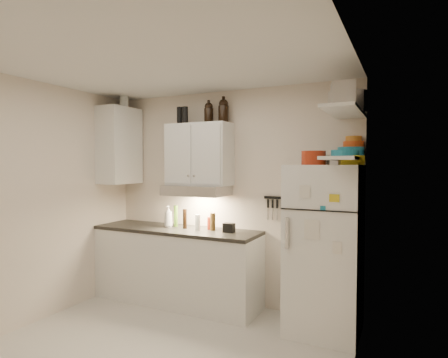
% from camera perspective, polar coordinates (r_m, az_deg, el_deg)
% --- Properties ---
extents(floor, '(3.20, 3.00, 0.02)m').
position_cam_1_polar(floor, '(3.72, -10.61, -25.23)').
color(floor, beige).
rests_on(floor, ground).
extents(ceiling, '(3.20, 3.00, 0.02)m').
position_cam_1_polar(ceiling, '(3.42, -10.94, 17.53)').
color(ceiling, silver).
rests_on(ceiling, ground).
extents(back_wall, '(3.20, 0.02, 2.60)m').
position_cam_1_polar(back_wall, '(4.62, 0.54, -2.78)').
color(back_wall, beige).
rests_on(back_wall, ground).
extents(left_wall, '(0.02, 3.00, 2.60)m').
position_cam_1_polar(left_wall, '(4.48, -27.53, -3.19)').
color(left_wall, beige).
rests_on(left_wall, ground).
extents(right_wall, '(0.02, 3.00, 2.60)m').
position_cam_1_polar(right_wall, '(2.70, 17.95, -6.49)').
color(right_wall, beige).
rests_on(right_wall, ground).
extents(base_cabinet, '(2.10, 0.60, 0.88)m').
position_cam_1_polar(base_cabinet, '(4.77, -7.25, -13.14)').
color(base_cabinet, white).
rests_on(base_cabinet, floor).
extents(countertop, '(2.10, 0.62, 0.04)m').
position_cam_1_polar(countertop, '(4.67, -7.28, -7.69)').
color(countertop, black).
rests_on(countertop, base_cabinet).
extents(upper_cabinet, '(0.80, 0.33, 0.75)m').
position_cam_1_polar(upper_cabinet, '(4.59, -3.80, 3.75)').
color(upper_cabinet, white).
rests_on(upper_cabinet, back_wall).
extents(side_cabinet, '(0.33, 0.55, 1.00)m').
position_cam_1_polar(side_cabinet, '(5.15, -15.63, 4.90)').
color(side_cabinet, white).
rests_on(side_cabinet, left_wall).
extents(range_hood, '(0.76, 0.46, 0.12)m').
position_cam_1_polar(range_hood, '(4.54, -4.19, -1.73)').
color(range_hood, silver).
rests_on(range_hood, back_wall).
extents(fridge, '(0.70, 0.68, 1.70)m').
position_cam_1_polar(fridge, '(3.97, 15.04, -10.28)').
color(fridge, white).
rests_on(fridge, floor).
extents(shelf_hi, '(0.30, 0.95, 0.03)m').
position_cam_1_polar(shelf_hi, '(3.74, 17.91, 9.75)').
color(shelf_hi, white).
rests_on(shelf_hi, right_wall).
extents(shelf_lo, '(0.30, 0.95, 0.03)m').
position_cam_1_polar(shelf_lo, '(3.71, 17.82, 2.99)').
color(shelf_lo, white).
rests_on(shelf_lo, right_wall).
extents(knife_strip, '(0.42, 0.02, 0.03)m').
position_cam_1_polar(knife_strip, '(4.34, 8.78, -2.87)').
color(knife_strip, black).
rests_on(knife_strip, back_wall).
extents(dutch_oven, '(0.26, 0.26, 0.13)m').
position_cam_1_polar(dutch_oven, '(3.72, 13.47, 3.15)').
color(dutch_oven, '#9A2811').
rests_on(dutch_oven, fridge).
extents(book_stack, '(0.26, 0.30, 0.09)m').
position_cam_1_polar(book_stack, '(3.69, 18.78, 2.72)').
color(book_stack, gold).
rests_on(book_stack, fridge).
extents(spice_jar, '(0.07, 0.07, 0.10)m').
position_cam_1_polar(spice_jar, '(3.84, 15.37, 2.81)').
color(spice_jar, silver).
rests_on(spice_jar, fridge).
extents(stock_pot, '(0.31, 0.31, 0.21)m').
position_cam_1_polar(stock_pot, '(4.01, 18.94, 10.97)').
color(stock_pot, silver).
rests_on(stock_pot, shelf_hi).
extents(tin_a, '(0.23, 0.22, 0.18)m').
position_cam_1_polar(tin_a, '(3.77, 17.14, 11.33)').
color(tin_a, '#AAAAAD').
rests_on(tin_a, shelf_hi).
extents(tin_b, '(0.23, 0.23, 0.19)m').
position_cam_1_polar(tin_b, '(3.42, 17.65, 12.34)').
color(tin_b, '#AAAAAD').
rests_on(tin_b, shelf_hi).
extents(bowl_teal, '(0.27, 0.27, 0.11)m').
position_cam_1_polar(bowl_teal, '(4.06, 18.77, 3.87)').
color(bowl_teal, teal).
rests_on(bowl_teal, shelf_lo).
extents(bowl_orange, '(0.21, 0.21, 0.06)m').
position_cam_1_polar(bowl_orange, '(4.15, 19.13, 5.00)').
color(bowl_orange, '#D54514').
rests_on(bowl_orange, bowl_teal).
extents(bowl_yellow, '(0.17, 0.17, 0.05)m').
position_cam_1_polar(bowl_yellow, '(4.15, 19.14, 5.80)').
color(bowl_yellow, '#C47422').
rests_on(bowl_yellow, bowl_orange).
extents(plates, '(0.27, 0.27, 0.06)m').
position_cam_1_polar(plates, '(3.67, 17.95, 3.73)').
color(plates, teal).
rests_on(plates, shelf_lo).
extents(growler_a, '(0.13, 0.13, 0.26)m').
position_cam_1_polar(growler_a, '(4.62, -2.34, 10.05)').
color(growler_a, black).
rests_on(growler_a, upper_cabinet).
extents(growler_b, '(0.16, 0.16, 0.29)m').
position_cam_1_polar(growler_b, '(4.55, -0.07, 10.36)').
color(growler_b, black).
rests_on(growler_b, upper_cabinet).
extents(thermos_a, '(0.07, 0.07, 0.21)m').
position_cam_1_polar(thermos_a, '(4.65, -5.95, 9.63)').
color(thermos_a, black).
rests_on(thermos_a, upper_cabinet).
extents(thermos_b, '(0.10, 0.10, 0.22)m').
position_cam_1_polar(thermos_b, '(4.80, -6.74, 9.50)').
color(thermos_b, black).
rests_on(thermos_b, upper_cabinet).
extents(side_jar, '(0.14, 0.14, 0.15)m').
position_cam_1_polar(side_jar, '(5.19, -15.00, 11.29)').
color(side_jar, silver).
rests_on(side_jar, side_cabinet).
extents(soap_bottle, '(0.14, 0.14, 0.30)m').
position_cam_1_polar(soap_bottle, '(4.74, -8.48, -5.49)').
color(soap_bottle, white).
rests_on(soap_bottle, countertop).
extents(pepper_mill, '(0.08, 0.08, 0.21)m').
position_cam_1_polar(pepper_mill, '(4.47, -1.73, -6.52)').
color(pepper_mill, brown).
rests_on(pepper_mill, countertop).
extents(oil_bottle, '(0.07, 0.07, 0.27)m').
position_cam_1_polar(oil_bottle, '(4.77, -7.36, -5.61)').
color(oil_bottle, '#46741D').
rests_on(oil_bottle, countertop).
extents(vinegar_bottle, '(0.06, 0.06, 0.24)m').
position_cam_1_polar(vinegar_bottle, '(4.61, -5.98, -6.05)').
color(vinegar_bottle, black).
rests_on(vinegar_bottle, countertop).
extents(clear_bottle, '(0.08, 0.08, 0.19)m').
position_cam_1_polar(clear_bottle, '(4.51, -4.04, -6.59)').
color(clear_bottle, silver).
rests_on(clear_bottle, countertop).
extents(red_jar, '(0.09, 0.09, 0.15)m').
position_cam_1_polar(red_jar, '(4.54, -2.10, -6.73)').
color(red_jar, '#9A2811').
rests_on(red_jar, countertop).
extents(caddy, '(0.13, 0.09, 0.11)m').
position_cam_1_polar(caddy, '(4.35, 0.76, -7.44)').
color(caddy, black).
rests_on(caddy, countertop).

